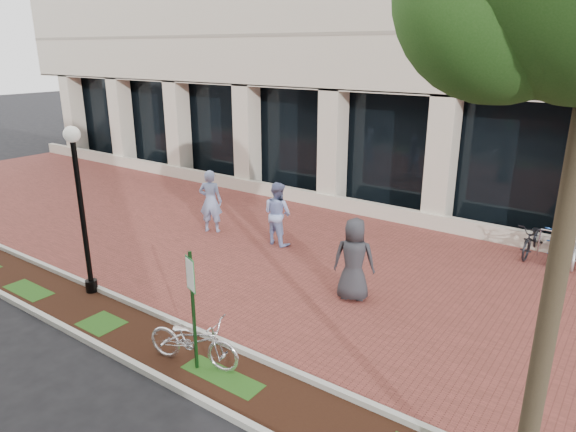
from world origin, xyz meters
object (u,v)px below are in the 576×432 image
Objects in this scene: locked_bicycle at (193,340)px; pedestrian_mid at (278,213)px; pedestrian_left at (211,201)px; pedestrian_right at (354,259)px; parking_sign at (192,296)px; lamppost at (81,202)px.

pedestrian_mid is (-2.43, 5.81, 0.45)m from locked_bicycle.
pedestrian_left is at bearing 27.56° from locked_bicycle.
locked_bicycle is 4.17m from pedestrian_right.
parking_sign is 1.22× the size of pedestrian_mid.
parking_sign is at bearing -138.53° from locked_bicycle.
parking_sign reaches higher than pedestrian_left.
pedestrian_right reaches higher than pedestrian_mid.
locked_bicycle is at bearing 53.66° from pedestrian_right.
pedestrian_left is at bearing 16.34° from pedestrian_mid.
pedestrian_left reaches higher than pedestrian_right.
pedestrian_left is 1.06× the size of pedestrian_mid.
parking_sign reaches higher than pedestrian_right.
lamppost is 5.58m from pedestrian_mid.
pedestrian_right is at bearing 97.72° from parking_sign.
locked_bicycle is (4.12, -0.66, -1.75)m from lamppost.
lamppost is at bearing 79.06° from pedestrian_mid.
parking_sign is 6.46m from pedestrian_mid.
pedestrian_right is (5.22, 3.33, -1.27)m from lamppost.
pedestrian_mid is at bearing -48.17° from pedestrian_right.
lamppost is 1.98× the size of pedestrian_left.
locked_bicycle is 7.25m from pedestrian_left.
lamppost is at bearing -169.11° from parking_sign.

